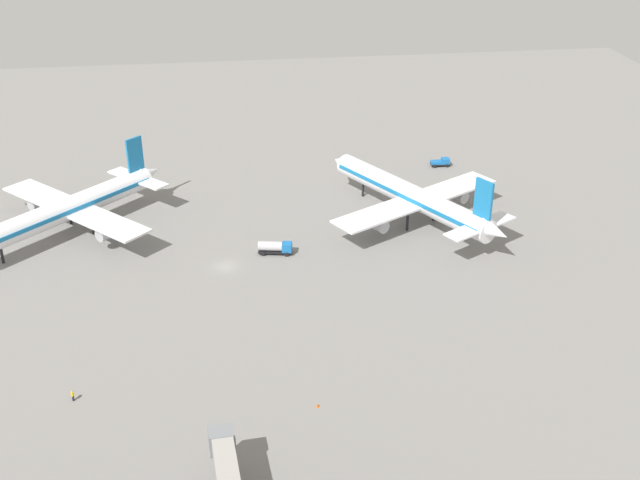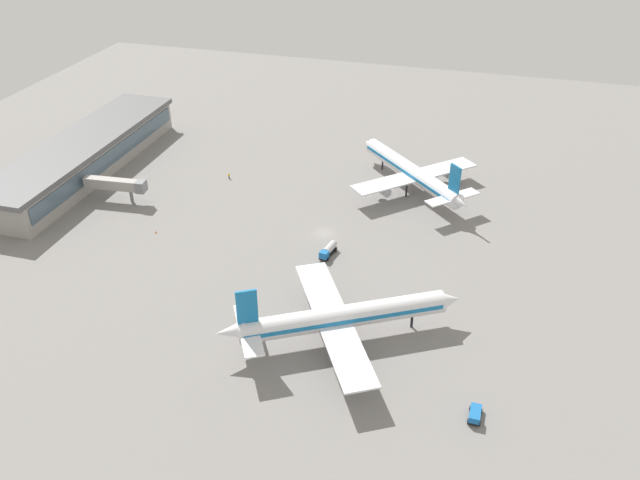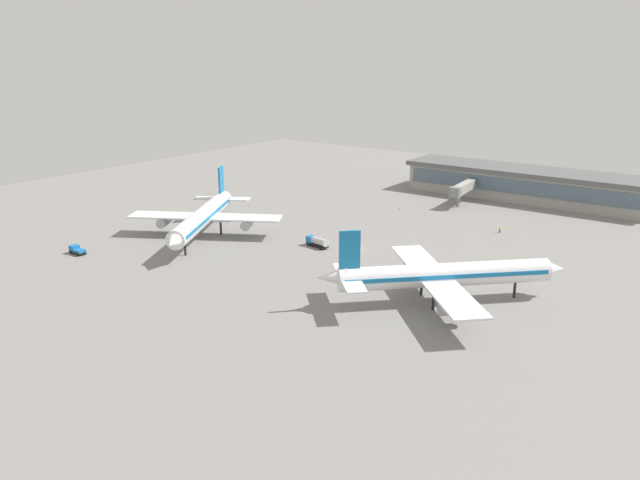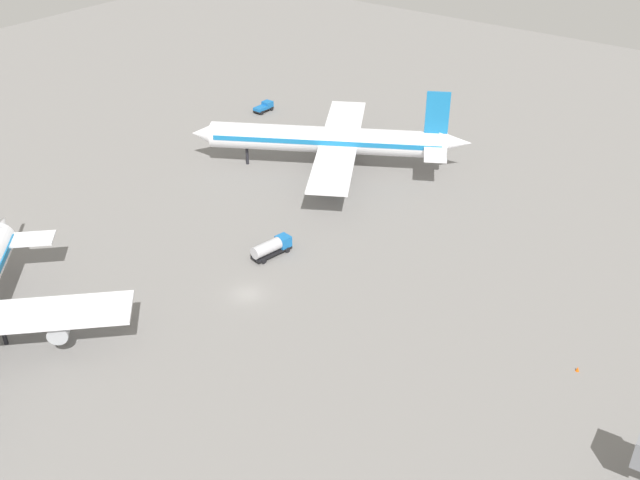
{
  "view_description": "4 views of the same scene",
  "coord_description": "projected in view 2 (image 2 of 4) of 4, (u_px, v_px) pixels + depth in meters",
  "views": [
    {
      "loc": [
        0.56,
        -124.27,
        70.3
      ],
      "look_at": [
        17.82,
        3.28,
        2.51
      ],
      "focal_mm": 43.64,
      "sensor_mm": 36.0,
      "label": 1
    },
    {
      "loc": [
        134.92,
        37.54,
        85.51
      ],
      "look_at": [
        12.58,
        2.55,
        6.02
      ],
      "focal_mm": 36.49,
      "sensor_mm": 36.0,
      "label": 2
    },
    {
      "loc": [
        -74.54,
        116.88,
        44.94
      ],
      "look_at": [
        6.44,
        6.53,
        3.01
      ],
      "focal_mm": 33.97,
      "sensor_mm": 36.0,
      "label": 3
    },
    {
      "loc": [
        -58.49,
        -56.01,
        57.35
      ],
      "look_at": [
        8.97,
        -5.42,
        6.12
      ],
      "focal_mm": 41.26,
      "sensor_mm": 36.0,
      "label": 4
    }
  ],
  "objects": [
    {
      "name": "ground",
      "position": [
        324.0,
        233.0,
        164.08
      ],
      "size": [
        288.0,
        288.0,
        0.0
      ],
      "primitive_type": "plane",
      "color": "gray"
    },
    {
      "name": "terminal_building",
      "position": [
        84.0,
        156.0,
        191.73
      ],
      "size": [
        79.23,
        18.39,
        9.92
      ],
      "color": "#9E9993",
      "rests_on": "ground"
    },
    {
      "name": "airplane_at_gate",
      "position": [
        412.0,
        172.0,
        181.61
      ],
      "size": [
        38.37,
        37.97,
        14.79
      ],
      "rotation": [
        0.0,
        0.0,
        3.92
      ],
      "color": "white",
      "rests_on": "ground"
    },
    {
      "name": "airplane_taxiing",
      "position": [
        341.0,
        317.0,
        126.93
      ],
      "size": [
        37.51,
        44.82,
        15.07
      ],
      "rotation": [
        0.0,
        0.0,
        2.09
      ],
      "color": "white",
      "rests_on": "ground"
    },
    {
      "name": "fuel_truck",
      "position": [
        328.0,
        250.0,
        154.84
      ],
      "size": [
        6.54,
        3.13,
        2.5
      ],
      "rotation": [
        0.0,
        0.0,
        6.1
      ],
      "color": "black",
      "rests_on": "ground"
    },
    {
      "name": "pushback_tractor",
      "position": [
        475.0,
        415.0,
        111.51
      ],
      "size": [
        4.46,
        2.33,
        1.9
      ],
      "rotation": [
        0.0,
        0.0,
        6.25
      ],
      "color": "black",
      "rests_on": "ground"
    },
    {
      "name": "ground_crew_worker",
      "position": [
        229.0,
        176.0,
        189.8
      ],
      "size": [
        0.47,
        0.56,
        1.67
      ],
      "rotation": [
        0.0,
        0.0,
        0.28
      ],
      "color": "#1E2338",
      "rests_on": "ground"
    },
    {
      "name": "jet_bridge",
      "position": [
        117.0,
        184.0,
        175.84
      ],
      "size": [
        4.27,
        17.51,
        6.74
      ],
      "rotation": [
        0.0,
        0.0,
        1.65
      ],
      "color": "#9E9993",
      "rests_on": "ground"
    },
    {
      "name": "safety_cone_near_gate",
      "position": [
        156.0,
        232.0,
        164.09
      ],
      "size": [
        0.44,
        0.44,
        0.6
      ],
      "primitive_type": "cone",
      "color": "#EA590C",
      "rests_on": "ground"
    }
  ]
}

